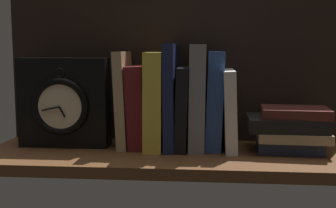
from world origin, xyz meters
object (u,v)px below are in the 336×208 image
Objects in this scene: book_tan_shortstories at (124,99)px; book_black_skeptic at (183,108)px; book_gray_chess at (198,97)px; book_yellow_seinlanguage at (156,100)px; book_white_catcher at (229,109)px; framed_clock at (64,103)px; book_blue_modern at (215,100)px; book_stack_side at (290,129)px; book_maroon_dawkins at (138,106)px; book_navy_bierce at (171,96)px.

book_tan_shortstories is 14.40cm from book_black_skeptic.
book_gray_chess reaches higher than book_black_skeptic.
book_yellow_seinlanguage is 17.59cm from book_white_catcher.
framed_clock is at bearing -177.51° from book_gray_chess.
book_blue_modern is (3.98, 0.00, -0.79)cm from book_gray_chess.
book_blue_modern is at bearing 2.21° from framed_clock.
book_maroon_dawkins is at bearing 176.32° from book_stack_side.
book_maroon_dawkins is 14.58cm from book_gray_chess.
book_tan_shortstories is at bearing 180.00° from book_yellow_seinlanguage.
book_navy_bierce reaches higher than book_gray_chess.
book_gray_chess reaches higher than book_maroon_dawkins.
book_gray_chess is (14.37, -0.00, 2.51)cm from book_maroon_dawkins.
book_gray_chess is (17.79, -0.00, 0.80)cm from book_tan_shortstories.
book_stack_side is (17.26, -2.29, -6.17)cm from book_blue_modern.
book_navy_bierce reaches higher than framed_clock.
book_white_catcher is (7.47, 0.00, -2.96)cm from book_gray_chess.
book_navy_bierce is at bearing 180.00° from book_blue_modern.
book_yellow_seinlanguage is 1.22× the size of book_white_catcher.
book_white_catcher is at bearing 0.00° from book_navy_bierce.
book_maroon_dawkins is 0.85× the size of book_blue_modern.
book_navy_bierce is (3.59, 0.00, 0.96)cm from book_yellow_seinlanguage.
book_blue_modern is at bearing 172.43° from book_stack_side.
book_tan_shortstories is at bearing -180.00° from book_white_catcher.
framed_clock is (-39.63, -1.40, 1.33)cm from book_white_catcher.
book_gray_chess reaches higher than framed_clock.
book_white_catcher is (25.26, 0.00, -2.15)cm from book_tan_shortstories.
book_tan_shortstories is 25.35cm from book_white_catcher.
book_blue_modern is (21.78, 0.00, 0.01)cm from book_tan_shortstories.
book_black_skeptic is at bearing 0.00° from book_navy_bierce.
book_yellow_seinlanguage reaches higher than book_black_skeptic.
book_gray_chess is 1.07× the size of book_blue_modern.
book_black_skeptic is at bearing 0.00° from book_yellow_seinlanguage.
framed_clock is (-14.37, -1.40, -0.82)cm from book_tan_shortstories.
book_maroon_dawkins is 0.91× the size of framed_clock.
book_blue_modern reaches higher than book_black_skeptic.
book_white_catcher is 14.53cm from book_stack_side.
book_tan_shortstories is at bearing 5.55° from framed_clock.
book_gray_chess is at bearing -180.00° from book_white_catcher.
book_black_skeptic is 10.99cm from book_white_catcher.
book_navy_bierce is (11.39, 0.00, 0.88)cm from book_tan_shortstories.
book_yellow_seinlanguage reaches higher than book_stack_side.
book_tan_shortstories reaches higher than book_white_catcher.
book_tan_shortstories is at bearing 180.00° from book_gray_chess.
book_navy_bierce is 1.32× the size of book_white_catcher.
book_blue_modern reaches higher than book_stack_side.
book_maroon_dawkins reaches higher than book_white_catcher.
book_yellow_seinlanguage is 1.06× the size of framed_clock.
book_black_skeptic reaches higher than book_white_catcher.
framed_clock is at bearing -177.79° from book_blue_modern.
book_black_skeptic is at bearing 0.00° from book_tan_shortstories.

